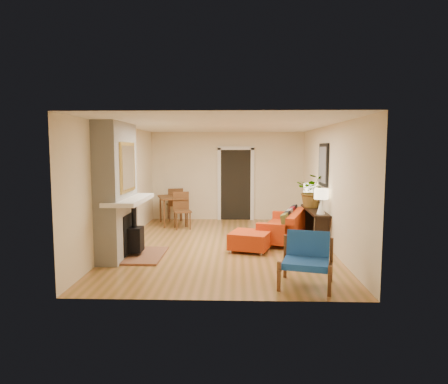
{
  "coord_description": "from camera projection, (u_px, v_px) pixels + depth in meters",
  "views": [
    {
      "loc": [
        0.29,
        -8.59,
        2.08
      ],
      "look_at": [
        0.0,
        0.2,
        1.15
      ],
      "focal_mm": 32.0,
      "sensor_mm": 36.0,
      "label": 1
    }
  ],
  "objects": [
    {
      "name": "room_shell",
      "position": [
        248.0,
        180.0,
        11.23
      ],
      "size": [
        6.5,
        6.5,
        6.5
      ],
      "color": "#B57B45",
      "rests_on": "ground"
    },
    {
      "name": "fireplace",
      "position": [
        119.0,
        194.0,
        7.71
      ],
      "size": [
        1.09,
        1.68,
        2.6
      ],
      "color": "white",
      "rests_on": "ground"
    },
    {
      "name": "sofa",
      "position": [
        286.0,
        227.0,
        9.16
      ],
      "size": [
        1.31,
        2.03,
        0.74
      ],
      "color": "silver",
      "rests_on": "ground"
    },
    {
      "name": "ottoman",
      "position": [
        250.0,
        240.0,
        8.26
      ],
      "size": [
        0.96,
        0.96,
        0.39
      ],
      "color": "silver",
      "rests_on": "ground"
    },
    {
      "name": "blue_chair",
      "position": [
        307.0,
        256.0,
        6.18
      ],
      "size": [
        0.94,
        0.93,
        0.81
      ],
      "color": "brown",
      "rests_on": "ground"
    },
    {
      "name": "dining_table",
      "position": [
        175.0,
        202.0,
        11.13
      ],
      "size": [
        1.12,
        1.83,
        0.96
      ],
      "color": "brown",
      "rests_on": "ground"
    },
    {
      "name": "console_table",
      "position": [
        315.0,
        216.0,
        9.14
      ],
      "size": [
        0.34,
        1.85,
        0.72
      ],
      "color": "black",
      "rests_on": "ground"
    },
    {
      "name": "lamp_near",
      "position": [
        321.0,
        198.0,
        8.43
      ],
      "size": [
        0.3,
        0.3,
        0.54
      ],
      "color": "white",
      "rests_on": "console_table"
    },
    {
      "name": "lamp_far",
      "position": [
        310.0,
        192.0,
        9.76
      ],
      "size": [
        0.3,
        0.3,
        0.54
      ],
      "color": "white",
      "rests_on": "console_table"
    },
    {
      "name": "houseplant",
      "position": [
        313.0,
        191.0,
        9.34
      ],
      "size": [
        0.84,
        0.76,
        0.8
      ],
      "primitive_type": "imported",
      "rotation": [
        0.0,
        0.0,
        -0.21
      ],
      "color": "#1E5919",
      "rests_on": "console_table"
    }
  ]
}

